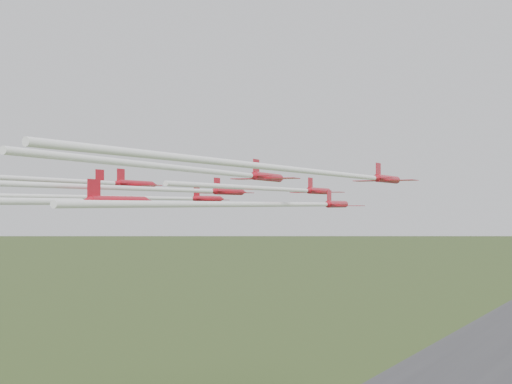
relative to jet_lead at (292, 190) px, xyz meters
The scene contains 8 objects.
jet_lead is the anchor object (origin of this frame).
jet_row2_left 20.93m from the jet_lead, 128.90° to the right, with size 8.64×49.80×2.48m.
jet_row2_right 25.25m from the jet_lead, 59.31° to the right, with size 13.89×67.37×2.63m.
jet_row3_left 40.18m from the jet_lead, 119.60° to the right, with size 11.98×63.71×2.88m.
jet_row3_mid 34.01m from the jet_lead, 89.52° to the right, with size 11.17×66.21×2.45m.
jet_row3_right 37.42m from the jet_lead, 52.42° to the right, with size 8.39×65.25×2.49m.
jet_row4_left 45.25m from the jet_lead, 95.01° to the right, with size 12.92×56.45×2.38m.
jet_row4_right 40.30m from the jet_lead, 69.29° to the right, with size 11.93×47.80×2.48m.
Camera 1 is at (54.22, -87.36, 48.91)m, focal length 45.00 mm.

